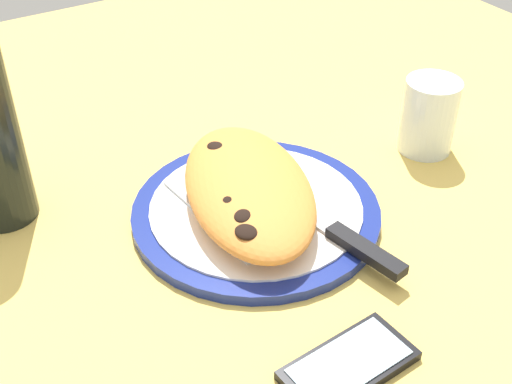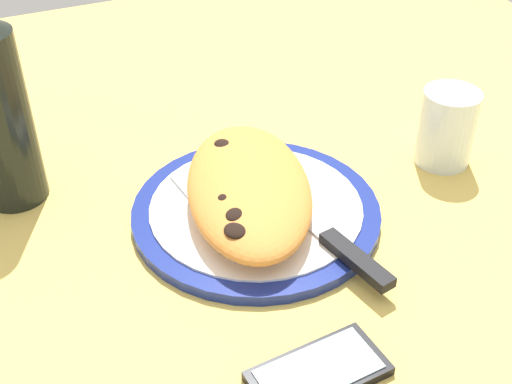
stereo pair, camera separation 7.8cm
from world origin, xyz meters
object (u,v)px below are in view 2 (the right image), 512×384
Objects in this scene: plate at (256,211)px; fork at (213,222)px; calzone at (248,188)px; knife at (335,243)px; smartphone at (318,373)px; water_glass at (446,132)px.

fork is at bearing -80.98° from plate.
knife is at bearing 27.34° from calzone.
fork is at bearing -130.91° from knife.
water_glass is at bearing 127.10° from smartphone.
fork is 14.02cm from knife.
fork reaches higher than smartphone.
plate is 24.00cm from smartphone.
calzone is 24.64cm from smartphone.
knife is at bearing 25.29° from plate.
smartphone is (24.06, -3.90, -3.57)cm from calzone.
knife is 16.47cm from smartphone.
fork is (0.92, -5.82, 1.05)cm from plate.
smartphone is at bearing -52.90° from water_glass.
calzone is 1.21× the size of knife.
fork is at bearing -176.98° from smartphone.
calzone is 1.65× the size of fork.
plate is at bearing 168.89° from smartphone.
smartphone is 40.22cm from water_glass.
fork is (1.44, -5.10, -2.30)cm from calzone.
plate is 2.90× the size of water_glass.
knife is at bearing 145.04° from smartphone.
smartphone is (23.55, -4.62, -0.22)cm from plate.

